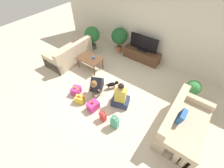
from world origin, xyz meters
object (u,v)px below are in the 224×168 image
(gift_bag_a, at_px, (115,122))
(gift_box_a, at_px, (76,91))
(coffee_table, at_px, (90,59))
(gift_box_c, at_px, (80,99))
(tv, at_px, (143,44))
(potted_plant_corner_left, at_px, (92,35))
(potted_plant_corner_right, at_px, (192,89))
(dog, at_px, (113,84))
(sofa_left, at_px, (70,54))
(gift_box_b, at_px, (93,106))
(sofa_right, at_px, (182,125))
(mug, at_px, (94,57))
(tv_console, at_px, (142,55))
(person_sitting, at_px, (121,97))
(gift_bag_b, at_px, (103,116))
(person_kneeling, at_px, (97,85))
(potted_plant_back_left, at_px, (119,37))

(gift_bag_a, bearing_deg, gift_box_a, 172.07)
(coffee_table, xyz_separation_m, gift_box_c, (0.87, -1.49, -0.29))
(tv, relative_size, potted_plant_corner_left, 1.14)
(potted_plant_corner_right, height_order, gift_box_a, potted_plant_corner_right)
(dog, xyz_separation_m, gift_box_a, (-0.84, -0.91, -0.05))
(sofa_left, xyz_separation_m, tv, (2.36, 1.77, 0.44))
(coffee_table, xyz_separation_m, gift_box_b, (1.38, -1.43, -0.28))
(sofa_right, bearing_deg, coffee_table, 80.96)
(gift_box_c, distance_m, mug, 1.77)
(sofa_left, distance_m, coffee_table, 1.02)
(sofa_left, xyz_separation_m, coffee_table, (1.00, 0.12, 0.12))
(tv_console, distance_m, gift_box_a, 3.06)
(tv, xyz_separation_m, potted_plant_corner_left, (-2.22, -0.51, -0.09))
(tv, bearing_deg, sofa_right, -43.25)
(potted_plant_corner_left, bearing_deg, person_sitting, -34.72)
(dog, distance_m, gift_bag_b, 1.27)
(gift_bag_a, bearing_deg, potted_plant_corner_right, 58.64)
(potted_plant_corner_right, bearing_deg, person_kneeling, -149.51)
(gift_box_b, relative_size, gift_box_c, 1.13)
(potted_plant_corner_left, relative_size, mug, 8.43)
(tv_console, height_order, person_kneeling, person_kneeling)
(sofa_left, xyz_separation_m, person_kneeling, (2.04, -0.72, 0.05))
(tv, distance_m, person_sitting, 2.55)
(person_sitting, relative_size, gift_bag_a, 2.07)
(sofa_left, height_order, gift_box_c, sofa_left)
(gift_box_c, distance_m, gift_bag_a, 1.38)
(gift_bag_a, bearing_deg, sofa_right, 32.40)
(dog, height_order, gift_box_a, gift_box_a)
(mug, bearing_deg, sofa_right, -10.53)
(tv_console, distance_m, gift_bag_b, 3.24)
(sofa_right, xyz_separation_m, person_kneeling, (-2.70, -0.25, 0.05))
(tv, height_order, dog, tv)
(sofa_right, relative_size, gift_box_a, 5.18)
(potted_plant_corner_left, bearing_deg, gift_box_c, -56.57)
(coffee_table, relative_size, mug, 7.78)
(coffee_table, bearing_deg, gift_box_c, -59.62)
(gift_box_c, xyz_separation_m, gift_bag_b, (0.99, -0.07, 0.04))
(potted_plant_corner_left, distance_m, mug, 1.46)
(person_sitting, height_order, gift_box_b, person_sitting)
(mug, bearing_deg, tv, 52.26)
(sofa_right, xyz_separation_m, tv, (-2.38, 2.24, 0.45))
(gift_bag_b, bearing_deg, gift_bag_a, 2.71)
(person_sitting, bearing_deg, gift_box_b, 29.75)
(potted_plant_back_left, height_order, gift_box_c, potted_plant_back_left)
(sofa_right, relative_size, potted_plant_corner_right, 2.39)
(gift_box_a, bearing_deg, gift_bag_a, -7.93)
(sofa_right, height_order, gift_bag_a, sofa_right)
(sofa_left, xyz_separation_m, gift_bag_b, (2.86, -1.43, -0.13))
(coffee_table, relative_size, potted_plant_corner_left, 0.92)
(tv_console, relative_size, potted_plant_back_left, 1.38)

